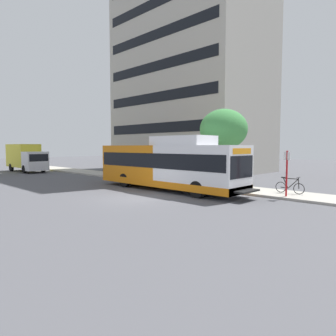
{
  "coord_description": "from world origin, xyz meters",
  "views": [
    {
      "loc": [
        -10.81,
        -13.26,
        2.97
      ],
      "look_at": [
        2.88,
        0.07,
        1.6
      ],
      "focal_mm": 32.05,
      "sensor_mm": 36.0,
      "label": 1
    }
  ],
  "objects": [
    {
      "name": "box_truck_background",
      "position": [
        2.81,
        23.39,
        1.74
      ],
      "size": [
        2.32,
        7.01,
        3.25
      ],
      "color": "silver",
      "rests_on": "ground"
    },
    {
      "name": "ground_plane",
      "position": [
        0.0,
        8.0,
        0.0
      ],
      "size": [
        120.0,
        120.0,
        0.0
      ],
      "primitive_type": "plane",
      "color": "#4C4C51"
    },
    {
      "name": "sidewalk_curb",
      "position": [
        7.0,
        6.0,
        0.07
      ],
      "size": [
        3.0,
        56.0,
        0.14
      ],
      "primitive_type": "cube",
      "color": "#A8A399",
      "rests_on": "ground"
    },
    {
      "name": "bicycle_parked",
      "position": [
        7.22,
        -6.0,
        0.56
      ],
      "size": [
        0.52,
        1.76,
        1.02
      ],
      "color": "black",
      "rests_on": "sidewalk_curb"
    },
    {
      "name": "apartment_tower_backdrop",
      "position": [
        17.93,
        10.7,
        15.04
      ],
      "size": [
        11.7,
        17.45,
        30.07
      ],
      "color": "#ADA89E",
      "rests_on": "ground"
    },
    {
      "name": "bus_stop_sign_pole",
      "position": [
        5.99,
        -6.3,
        1.65
      ],
      "size": [
        0.1,
        0.36,
        2.6
      ],
      "color": "red",
      "rests_on": "sidewalk_curb"
    },
    {
      "name": "street_tree_near_stop",
      "position": [
        7.63,
        -0.93,
        4.21
      ],
      "size": [
        3.43,
        3.43,
        5.54
      ],
      "color": "#4C3823",
      "rests_on": "sidewalk_curb"
    },
    {
      "name": "transit_bus",
      "position": [
        3.77,
        0.99,
        1.7
      ],
      "size": [
        2.58,
        12.25,
        3.65
      ],
      "color": "white",
      "rests_on": "ground"
    }
  ]
}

